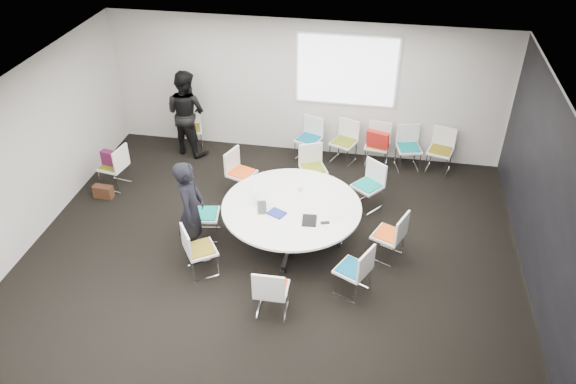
% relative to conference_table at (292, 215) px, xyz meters
% --- Properties ---
extents(room_shell, '(8.08, 7.08, 2.88)m').
position_rel_conference_table_xyz_m(room_shell, '(-0.16, -0.42, 0.85)').
color(room_shell, black).
rests_on(room_shell, ground).
extents(conference_table, '(2.27, 2.27, 0.73)m').
position_rel_conference_table_xyz_m(conference_table, '(0.00, 0.00, 0.00)').
color(conference_table, silver).
rests_on(conference_table, ground).
extents(projection_screen, '(1.90, 0.03, 1.35)m').
position_rel_conference_table_xyz_m(projection_screen, '(0.54, 3.04, 1.30)').
color(projection_screen, white).
rests_on(projection_screen, room_shell).
extents(chair_ring_a, '(0.59, 0.60, 0.88)m').
position_rel_conference_table_xyz_m(chair_ring_a, '(1.59, -0.13, -0.27)').
color(chair_ring_a, silver).
rests_on(chair_ring_a, ground).
extents(chair_ring_b, '(0.64, 0.64, 0.88)m').
position_rel_conference_table_xyz_m(chair_ring_b, '(1.18, 1.22, -0.27)').
color(chair_ring_b, silver).
rests_on(chair_ring_b, ground).
extents(chair_ring_c, '(0.60, 0.60, 0.88)m').
position_rel_conference_table_xyz_m(chair_ring_c, '(0.13, 1.62, -0.27)').
color(chair_ring_c, silver).
rests_on(chair_ring_c, ground).
extents(chair_ring_d, '(0.58, 0.59, 0.88)m').
position_rel_conference_table_xyz_m(chair_ring_d, '(-1.17, 1.24, -0.27)').
color(chair_ring_d, silver).
rests_on(chair_ring_d, ground).
extents(chair_ring_e, '(0.52, 0.53, 0.88)m').
position_rel_conference_table_xyz_m(chair_ring_e, '(-1.45, -0.12, -0.27)').
color(chair_ring_e, silver).
rests_on(chair_ring_e, ground).
extents(chair_ring_f, '(0.63, 0.63, 0.88)m').
position_rel_conference_table_xyz_m(chair_ring_f, '(-1.25, -1.00, -0.27)').
color(chair_ring_f, silver).
rests_on(chair_ring_f, ground).
extents(chair_ring_g, '(0.47, 0.45, 0.88)m').
position_rel_conference_table_xyz_m(chair_ring_g, '(0.00, -1.66, -0.27)').
color(chair_ring_g, silver).
rests_on(chair_ring_g, ground).
extents(chair_ring_h, '(0.61, 0.61, 0.88)m').
position_rel_conference_table_xyz_m(chair_ring_h, '(1.10, -1.04, -0.27)').
color(chair_ring_h, silver).
rests_on(chair_ring_h, ground).
extents(chair_back_a, '(0.59, 0.59, 0.88)m').
position_rel_conference_table_xyz_m(chair_back_a, '(-0.12, 2.75, -0.27)').
color(chair_back_a, silver).
rests_on(chair_back_a, ground).
extents(chair_back_b, '(0.59, 0.59, 0.88)m').
position_rel_conference_table_xyz_m(chair_back_b, '(0.60, 2.75, -0.27)').
color(chair_back_b, silver).
rests_on(chair_back_b, ground).
extents(chair_back_c, '(0.51, 0.50, 0.88)m').
position_rel_conference_table_xyz_m(chair_back_c, '(1.27, 2.75, -0.27)').
color(chair_back_c, silver).
rests_on(chair_back_c, ground).
extents(chair_back_d, '(0.55, 0.54, 0.88)m').
position_rel_conference_table_xyz_m(chair_back_d, '(1.89, 2.74, -0.27)').
color(chair_back_d, silver).
rests_on(chair_back_d, ground).
extents(chair_back_e, '(0.57, 0.56, 0.88)m').
position_rel_conference_table_xyz_m(chair_back_e, '(2.51, 2.74, -0.27)').
color(chair_back_e, silver).
rests_on(chair_back_e, ground).
extents(chair_spare_left, '(0.52, 0.53, 0.88)m').
position_rel_conference_table_xyz_m(chair_spare_left, '(-3.59, 1.04, -0.27)').
color(chair_spare_left, silver).
rests_on(chair_spare_left, ground).
extents(chair_person_back, '(0.58, 0.58, 0.88)m').
position_rel_conference_table_xyz_m(chair_person_back, '(-2.64, 2.75, -0.27)').
color(chair_person_back, silver).
rests_on(chair_person_back, ground).
extents(person_main, '(0.47, 0.67, 1.74)m').
position_rel_conference_table_xyz_m(person_main, '(-1.48, -0.61, 0.32)').
color(person_main, black).
rests_on(person_main, ground).
extents(person_back, '(1.06, 0.94, 1.81)m').
position_rel_conference_table_xyz_m(person_back, '(-2.64, 2.58, 0.36)').
color(person_back, black).
rests_on(person_back, ground).
extents(laptop, '(0.30, 0.39, 0.03)m').
position_rel_conference_table_xyz_m(laptop, '(-0.41, -0.14, 0.20)').
color(laptop, '#333338').
rests_on(laptop, conference_table).
extents(laptop_lid, '(0.04, 0.30, 0.22)m').
position_rel_conference_table_xyz_m(laptop_lid, '(-0.59, 0.04, 0.31)').
color(laptop_lid, silver).
rests_on(laptop_lid, conference_table).
extents(notebook_black, '(0.24, 0.32, 0.02)m').
position_rel_conference_table_xyz_m(notebook_black, '(0.34, -0.36, 0.19)').
color(notebook_black, black).
rests_on(notebook_black, conference_table).
extents(tablet_folio, '(0.32, 0.29, 0.03)m').
position_rel_conference_table_xyz_m(tablet_folio, '(-0.19, -0.26, 0.20)').
color(tablet_folio, navy).
rests_on(tablet_folio, conference_table).
extents(papers_right, '(0.36, 0.31, 0.00)m').
position_rel_conference_table_xyz_m(papers_right, '(0.61, 0.30, 0.19)').
color(papers_right, white).
rests_on(papers_right, conference_table).
extents(papers_front, '(0.34, 0.26, 0.00)m').
position_rel_conference_table_xyz_m(papers_front, '(0.72, -0.16, 0.19)').
color(papers_front, silver).
rests_on(papers_front, conference_table).
extents(cup, '(0.08, 0.08, 0.09)m').
position_rel_conference_table_xyz_m(cup, '(0.06, 0.45, 0.23)').
color(cup, white).
rests_on(cup, conference_table).
extents(phone, '(0.16, 0.11, 0.01)m').
position_rel_conference_table_xyz_m(phone, '(0.59, -0.36, 0.19)').
color(phone, black).
rests_on(phone, conference_table).
extents(maroon_bag, '(0.42, 0.22, 0.28)m').
position_rel_conference_table_xyz_m(maroon_bag, '(-3.61, 1.04, 0.07)').
color(maroon_bag, '#4C1433').
rests_on(maroon_bag, chair_spare_left).
extents(brown_bag, '(0.37, 0.18, 0.24)m').
position_rel_conference_table_xyz_m(brown_bag, '(-3.69, 0.65, -0.43)').
color(brown_bag, '#3D2213').
rests_on(brown_bag, ground).
extents(red_jacket, '(0.47, 0.28, 0.36)m').
position_rel_conference_table_xyz_m(red_jacket, '(1.27, 2.52, 0.15)').
color(red_jacket, '#B21C15').
rests_on(red_jacket, chair_back_c).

